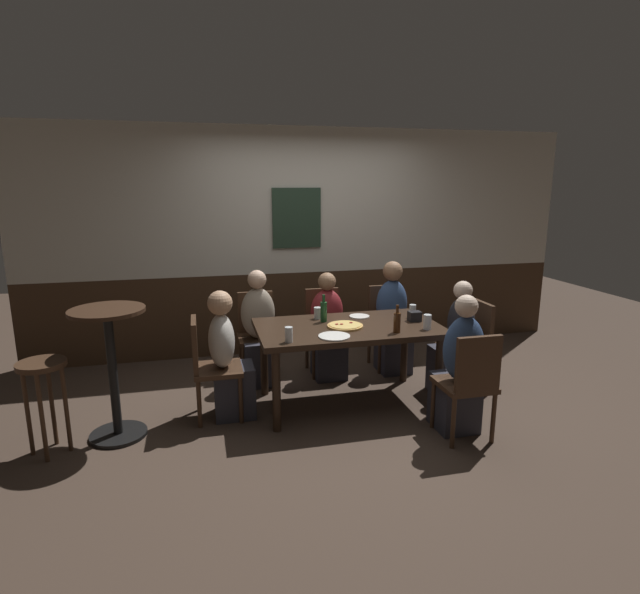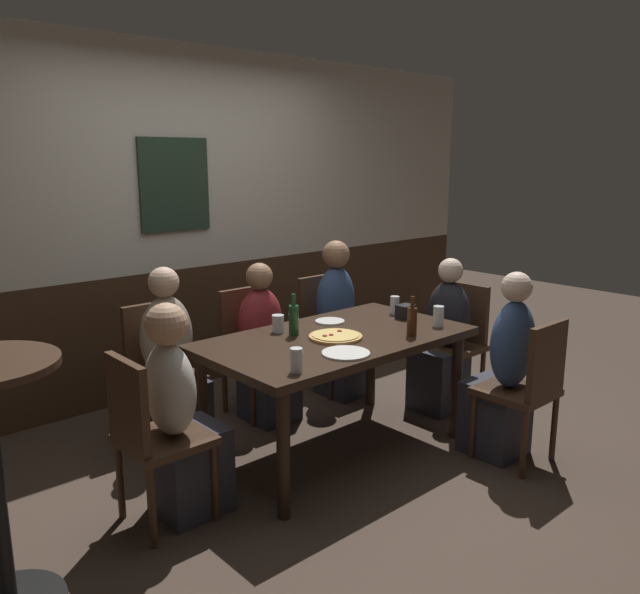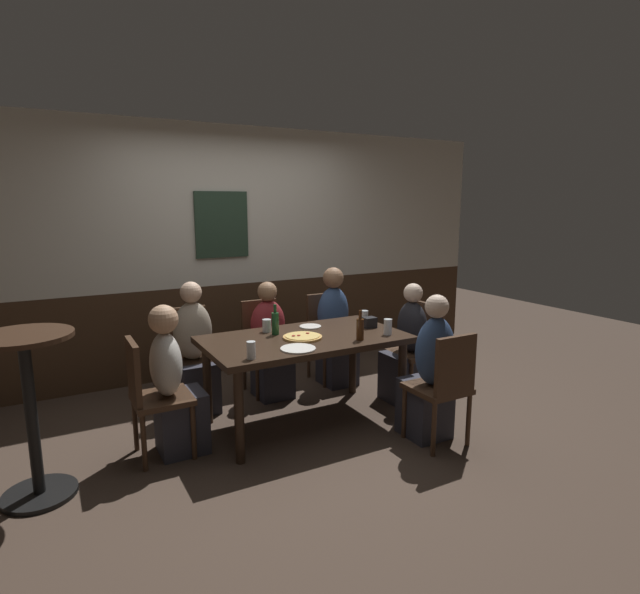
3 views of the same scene
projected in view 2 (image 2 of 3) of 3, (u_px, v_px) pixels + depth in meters
name	position (u px, v px, depth m)	size (l,w,h in m)	color
ground_plane	(335.00, 450.00, 3.95)	(12.00, 12.00, 0.00)	#423328
wall_back	(189.00, 221.00, 4.86)	(6.40, 0.13, 2.60)	#3D2819
dining_table	(336.00, 349.00, 3.81)	(1.62, 0.91, 0.74)	black
chair_right_near	(528.00, 384.00, 3.67)	(0.40, 0.40, 0.88)	#422B1C
chair_left_far	(159.00, 365.00, 4.01)	(0.40, 0.40, 0.88)	#422B1C
chair_mid_far	(251.00, 344.00, 4.47)	(0.40, 0.40, 0.88)	#422B1C
chair_right_far	(325.00, 326.00, 4.94)	(0.40, 0.40, 0.88)	#422B1C
chair_head_west	(150.00, 431.00, 3.04)	(0.40, 0.40, 0.88)	#422B1C
chair_head_east	(457.00, 337.00, 4.64)	(0.40, 0.40, 0.88)	#422B1C
person_right_near	(503.00, 380.00, 3.80)	(0.34, 0.37, 1.14)	#2D2D38
person_left_far	(172.00, 374.00, 3.89)	(0.34, 0.37, 1.14)	#2D2D38
person_mid_far	(265.00, 354.00, 4.36)	(0.34, 0.37, 1.09)	#2D2D38
person_right_far	(340.00, 329.00, 4.82)	(0.34, 0.37, 1.18)	#2D2D38
person_head_west	(181.00, 427.00, 3.15)	(0.37, 0.34, 1.11)	#2D2D38
person_head_east	(443.00, 347.00, 4.54)	(0.37, 0.34, 1.09)	#2D2D38
pizza	(336.00, 336.00, 3.73)	(0.32, 0.32, 0.03)	tan
highball_clear	(278.00, 324.00, 3.86)	(0.07, 0.07, 0.11)	silver
pint_glass_amber	(438.00, 317.00, 3.99)	(0.07, 0.07, 0.13)	silver
tumbler_water	(395.00, 306.00, 4.31)	(0.06, 0.06, 0.12)	silver
beer_glass_tall	(296.00, 362.00, 3.13)	(0.06, 0.06, 0.12)	silver
beer_bottle_green	(294.00, 319.00, 3.78)	(0.06, 0.06, 0.25)	#194723
beer_bottle_brown	(412.00, 321.00, 3.77)	(0.06, 0.06, 0.24)	#42230F
plate_white_large	(346.00, 353.00, 3.43)	(0.26, 0.26, 0.01)	white
plate_white_small	(330.00, 321.00, 4.09)	(0.19, 0.19, 0.01)	white
condiment_caddy	(406.00, 312.00, 4.19)	(0.11, 0.09, 0.09)	black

